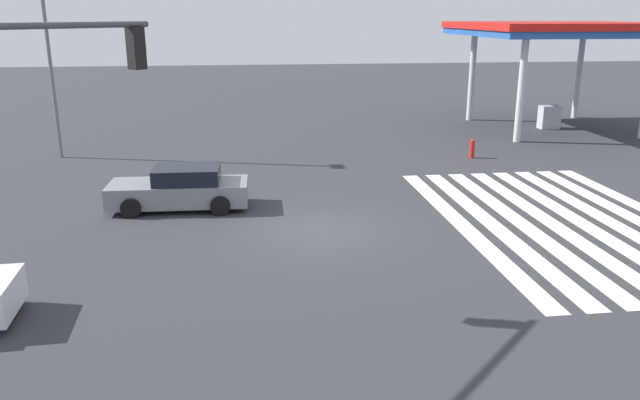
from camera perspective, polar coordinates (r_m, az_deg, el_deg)
The scene contains 6 objects.
ground_plane at distance 18.90m, azimuth 0.00°, elevation -2.83°, with size 128.75×128.75×0.00m, color #333338.
crosswalk_markings at distance 21.28m, azimuth 21.28°, elevation -1.74°, with size 12.32×7.25×0.01m.
car_2 at distance 21.41m, azimuth -12.61°, elevation 1.00°, with size 2.16×4.65×1.43m.
gas_station_canopy at distance 37.72m, azimuth 20.96°, elevation 14.14°, with size 10.04×10.04×5.86m.
street_light_pole_a at distance 30.29m, azimuth -23.75°, elevation 13.99°, with size 0.80×0.36×9.55m.
fire_hydrant at distance 29.22m, azimuth 13.74°, elevation 4.59°, with size 0.22×0.22×0.86m.
Camera 1 is at (-17.67, 2.27, 6.31)m, focal length 35.00 mm.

